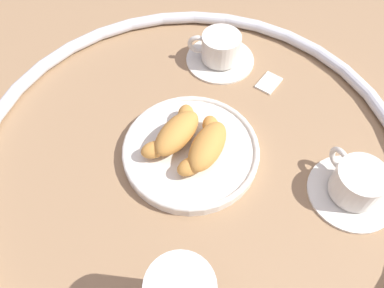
# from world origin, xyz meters

# --- Properties ---
(ground_plane) EXTENTS (2.20, 2.20, 0.00)m
(ground_plane) POSITION_xyz_m (0.00, 0.00, 0.00)
(ground_plane) COLOR #997551
(table_chrome_rim) EXTENTS (0.73, 0.73, 0.02)m
(table_chrome_rim) POSITION_xyz_m (0.00, 0.00, 0.01)
(table_chrome_rim) COLOR silver
(table_chrome_rim) RESTS_ON ground_plane
(pastry_plate) EXTENTS (0.23, 0.23, 0.02)m
(pastry_plate) POSITION_xyz_m (0.01, -0.00, 0.01)
(pastry_plate) COLOR silver
(pastry_plate) RESTS_ON ground_plane
(croissant_large) EXTENTS (0.12, 0.10, 0.04)m
(croissant_large) POSITION_xyz_m (-0.01, -0.02, 0.04)
(croissant_large) COLOR #CC893D
(croissant_large) RESTS_ON pastry_plate
(croissant_small) EXTENTS (0.12, 0.11, 0.04)m
(croissant_small) POSITION_xyz_m (0.02, 0.03, 0.04)
(croissant_small) COLOR #CC893D
(croissant_small) RESTS_ON pastry_plate
(coffee_cup_near) EXTENTS (0.14, 0.14, 0.06)m
(coffee_cup_near) POSITION_xyz_m (0.23, -0.05, 0.03)
(coffee_cup_near) COLOR silver
(coffee_cup_near) RESTS_ON ground_plane
(coffee_cup_far) EXTENTS (0.14, 0.14, 0.06)m
(coffee_cup_far) POSITION_xyz_m (-0.06, -0.25, 0.03)
(coffee_cup_far) COLOR silver
(coffee_cup_far) RESTS_ON ground_plane
(sugar_packet) EXTENTS (0.06, 0.06, 0.01)m
(sugar_packet) POSITION_xyz_m (0.17, -0.15, 0.00)
(sugar_packet) COLOR white
(sugar_packet) RESTS_ON ground_plane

